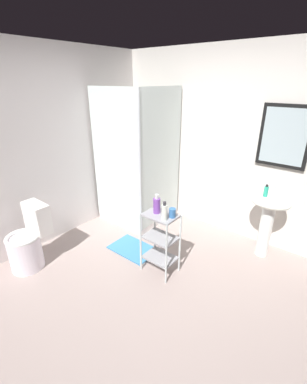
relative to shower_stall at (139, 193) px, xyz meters
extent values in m
cube|color=#A28E88|center=(1.21, -1.22, -0.47)|extent=(4.20, 4.20, 0.02)
cube|color=silver|center=(1.21, 0.63, 0.79)|extent=(4.20, 0.10, 2.50)
cube|color=black|center=(1.78, 0.56, 1.01)|extent=(0.56, 0.03, 0.72)
cube|color=silver|center=(1.78, 0.54, 1.01)|extent=(0.48, 0.01, 0.64)
cube|color=silver|center=(-0.64, -1.22, 0.79)|extent=(0.10, 4.20, 2.50)
cube|color=white|center=(-0.10, 0.10, -0.41)|extent=(0.90, 0.90, 0.10)
cube|color=silver|center=(-0.10, -0.35, 0.59)|extent=(0.90, 0.02, 1.90)
cube|color=silver|center=(0.35, 0.10, 0.59)|extent=(0.02, 0.90, 1.90)
cylinder|color=silver|center=(0.35, -0.35, 0.59)|extent=(0.04, 0.04, 1.90)
cylinder|color=silver|center=(-0.10, 0.10, -0.36)|extent=(0.08, 0.08, 0.00)
cylinder|color=white|center=(1.83, 0.30, -0.12)|extent=(0.15, 0.15, 0.68)
ellipsoid|color=white|center=(1.83, 0.30, 0.28)|extent=(0.46, 0.37, 0.13)
cylinder|color=silver|center=(1.83, 0.42, 0.40)|extent=(0.03, 0.03, 0.10)
cylinder|color=white|center=(-0.27, -1.70, -0.26)|extent=(0.37, 0.37, 0.40)
torus|color=white|center=(-0.27, -1.70, -0.05)|extent=(0.37, 0.37, 0.04)
cube|color=white|center=(-0.27, -1.49, 0.12)|extent=(0.35, 0.17, 0.36)
cylinder|color=silver|center=(0.82, -0.89, -0.09)|extent=(0.02, 0.02, 0.74)
cylinder|color=silver|center=(1.18, -0.89, -0.09)|extent=(0.02, 0.02, 0.74)
cylinder|color=silver|center=(0.82, -0.63, -0.09)|extent=(0.02, 0.02, 0.74)
cylinder|color=silver|center=(1.18, -0.63, -0.09)|extent=(0.02, 0.02, 0.74)
cube|color=#99999E|center=(1.00, -0.76, -0.28)|extent=(0.36, 0.26, 0.02)
cube|color=#99999E|center=(1.00, -0.76, -0.01)|extent=(0.36, 0.26, 0.02)
cube|color=#99999E|center=(1.00, -0.76, 0.27)|extent=(0.36, 0.26, 0.02)
cylinder|color=#2DBC99|center=(1.76, 0.27, 0.41)|extent=(0.05, 0.05, 0.12)
cylinder|color=black|center=(1.76, 0.27, 0.48)|extent=(0.03, 0.03, 0.02)
cylinder|color=purple|center=(0.94, -0.75, 0.36)|extent=(0.08, 0.08, 0.17)
cylinder|color=silver|center=(0.94, -0.75, 0.47)|extent=(0.04, 0.04, 0.05)
cylinder|color=white|center=(1.10, -0.83, 0.36)|extent=(0.06, 0.06, 0.17)
cylinder|color=#333338|center=(1.10, -0.83, 0.46)|extent=(0.03, 0.03, 0.04)
cylinder|color=#3870B2|center=(1.13, -0.73, 0.33)|extent=(0.07, 0.07, 0.10)
cube|color=teal|center=(0.48, -0.66, -0.45)|extent=(0.60, 0.40, 0.02)
camera|label=1|loc=(2.49, -2.75, 1.61)|focal=24.47mm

